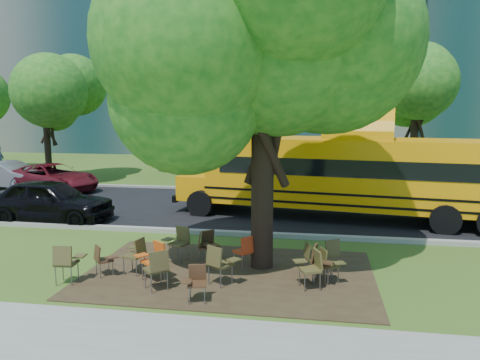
% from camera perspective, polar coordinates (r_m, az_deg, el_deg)
% --- Properties ---
extents(ground, '(160.00, 160.00, 0.00)m').
position_cam_1_polar(ground, '(12.40, -5.53, -10.30)').
color(ground, '#39571B').
rests_on(ground, ground).
extents(dirt_patch, '(7.00, 4.50, 0.03)m').
position_cam_1_polar(dirt_patch, '(11.73, -1.35, -11.32)').
color(dirt_patch, '#382819').
rests_on(dirt_patch, ground).
extents(asphalt_road, '(80.00, 8.00, 0.04)m').
position_cam_1_polar(asphalt_road, '(19.01, -0.12, -3.48)').
color(asphalt_road, black).
rests_on(asphalt_road, ground).
extents(kerb_near, '(80.00, 0.25, 0.14)m').
position_cam_1_polar(kerb_near, '(15.17, -2.62, -6.43)').
color(kerb_near, gray).
rests_on(kerb_near, ground).
extents(kerb_far, '(80.00, 0.25, 0.14)m').
position_cam_1_polar(kerb_far, '(22.98, 1.56, -1.23)').
color(kerb_far, gray).
rests_on(kerb_far, ground).
extents(building_main, '(38.00, 16.00, 22.00)m').
position_cam_1_polar(building_main, '(49.10, -3.93, 16.83)').
color(building_main, slate).
rests_on(building_main, ground).
extents(bg_tree_0, '(5.20, 5.20, 7.18)m').
position_cam_1_polar(bg_tree_0, '(28.61, -22.71, 9.11)').
color(bg_tree_0, black).
rests_on(bg_tree_0, ground).
extents(bg_tree_2, '(4.80, 4.80, 6.62)m').
position_cam_1_polar(bg_tree_2, '(28.49, -7.17, 8.99)').
color(bg_tree_2, black).
rests_on(bg_tree_2, ground).
extents(bg_tree_3, '(5.60, 5.60, 7.84)m').
position_cam_1_polar(bg_tree_3, '(25.82, 20.73, 10.36)').
color(bg_tree_3, black).
rests_on(bg_tree_3, ground).
extents(main_tree, '(7.20, 7.20, 8.65)m').
position_cam_1_polar(main_tree, '(11.56, 2.85, 13.70)').
color(main_tree, black).
rests_on(main_tree, ground).
extents(school_bus, '(12.36, 4.32, 2.97)m').
position_cam_1_polar(school_bus, '(17.37, 13.76, 0.79)').
color(school_bus, orange).
rests_on(school_bus, ground).
extents(chair_0, '(0.63, 0.61, 0.95)m').
position_cam_1_polar(chair_0, '(11.59, -20.41, -9.12)').
color(chair_0, '#4C4421').
rests_on(chair_0, ground).
extents(chair_1, '(0.67, 0.53, 0.78)m').
position_cam_1_polar(chair_1, '(11.86, -16.42, -9.05)').
color(chair_1, '#462B19').
rests_on(chair_1, ground).
extents(chair_2, '(0.65, 0.82, 0.96)m').
position_cam_1_polar(chair_2, '(10.65, -9.96, -10.25)').
color(chair_2, '#483E1F').
rests_on(chair_2, ground).
extents(chair_3, '(0.81, 0.64, 0.94)m').
position_cam_1_polar(chair_3, '(11.29, -10.39, -9.22)').
color(chair_3, '#CB5515').
rests_on(chair_3, ground).
extents(chair_4, '(0.82, 0.64, 0.97)m').
position_cam_1_polar(chair_4, '(10.77, -2.52, -9.88)').
color(chair_4, '#48401F').
rests_on(chair_4, ground).
extents(chair_5, '(0.54, 0.56, 0.80)m').
position_cam_1_polar(chair_5, '(10.02, -5.38, -12.00)').
color(chair_5, '#462B19').
rests_on(chair_5, ground).
extents(chair_6, '(0.71, 0.62, 0.91)m').
position_cam_1_polar(chair_6, '(10.75, 8.75, -10.20)').
color(chair_6, brown).
rests_on(chair_6, ground).
extents(chair_7, '(0.66, 0.57, 0.84)m').
position_cam_1_polar(chair_7, '(11.16, 10.63, -9.80)').
color(chair_7, '#48431F').
rests_on(chair_7, ground).
extents(chair_8, '(0.54, 0.68, 0.92)m').
position_cam_1_polar(chair_8, '(11.81, -12.52, -8.56)').
color(chair_8, '#4A4320').
rests_on(chair_8, ground).
extents(chair_9, '(0.73, 0.57, 0.91)m').
position_cam_1_polar(chair_9, '(12.68, -7.43, -7.24)').
color(chair_9, brown).
rests_on(chair_9, ground).
extents(chair_10, '(0.57, 0.55, 0.80)m').
position_cam_1_polar(chair_10, '(12.43, -4.41, -7.84)').
color(chair_10, '#4E2F1B').
rests_on(chair_10, ground).
extents(chair_11, '(0.59, 0.75, 0.87)m').
position_cam_1_polar(chair_11, '(11.90, 0.69, -8.34)').
color(chair_11, '#BD3514').
rests_on(chair_11, ground).
extents(chair_12, '(0.53, 0.67, 0.91)m').
position_cam_1_polar(chair_12, '(11.12, 9.68, -9.60)').
color(chair_12, '#402917').
rests_on(chair_12, ground).
extents(chair_13, '(0.57, 0.71, 0.86)m').
position_cam_1_polar(chair_13, '(11.90, 10.99, -8.54)').
color(chair_13, '#473D1F').
rests_on(chair_13, ground).
extents(chair_14, '(0.59, 0.53, 0.78)m').
position_cam_1_polar(chair_14, '(11.70, 8.75, -9.05)').
color(chair_14, '#4B4520').
rests_on(chair_14, ground).
extents(chair_15, '(0.54, 0.68, 0.80)m').
position_cam_1_polar(chair_15, '(12.62, -3.79, -7.58)').
color(chair_15, '#3D2C16').
rests_on(chair_15, ground).
extents(black_car, '(4.57, 1.93, 1.54)m').
position_cam_1_polar(black_car, '(18.11, -22.19, -2.32)').
color(black_car, black).
rests_on(black_car, ground).
extents(bg_car_silver, '(4.39, 2.31, 1.37)m').
position_cam_1_polar(bg_car_silver, '(26.53, -26.33, 0.55)').
color(bg_car_silver, gray).
rests_on(bg_car_silver, ground).
extents(bg_car_red, '(5.39, 3.93, 1.36)m').
position_cam_1_polar(bg_car_red, '(24.67, -21.81, 0.27)').
color(bg_car_red, '#560E18').
rests_on(bg_car_red, ground).
extents(pedestrian_a, '(0.60, 0.77, 1.89)m').
position_cam_1_polar(pedestrian_a, '(31.52, -27.24, 2.11)').
color(pedestrian_a, navy).
rests_on(pedestrian_a, ground).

